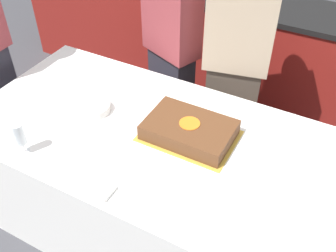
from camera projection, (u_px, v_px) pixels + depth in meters
ground_plane at (157, 221)px, 2.63m from camera, size 14.00×14.00×0.00m
back_counter at (248, 52)px, 3.40m from camera, size 4.40×0.58×0.92m
dining_table at (156, 183)px, 2.38m from camera, size 2.12×1.08×0.78m
cake at (189, 130)px, 2.09m from camera, size 0.50×0.35×0.09m
plate_stack at (94, 108)px, 2.27m from camera, size 0.19×0.19×0.04m
wine_glass at (19, 135)px, 1.95m from camera, size 0.06×0.06×0.18m
side_plate_near_cake at (223, 109)px, 2.29m from camera, size 0.17×0.17×0.00m
utensil_pile at (97, 188)px, 1.83m from camera, size 0.16×0.09×0.02m
person_cutting_cake at (236, 66)px, 2.52m from camera, size 0.44×0.28×1.62m
person_standing_back at (171, 48)px, 2.69m from camera, size 0.44×0.33×1.64m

